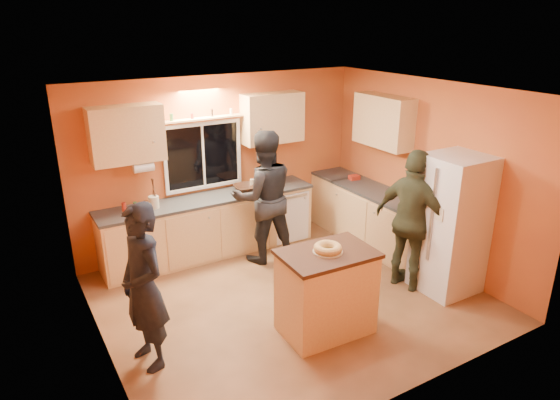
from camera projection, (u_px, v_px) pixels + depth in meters
ground at (291, 298)px, 6.35m from camera, size 4.50×4.50×0.00m
room_shell at (282, 167)px, 6.18m from camera, size 4.54×4.04×2.61m
back_counter at (233, 221)px, 7.58m from camera, size 4.23×0.62×0.90m
right_counter at (383, 222)px, 7.53m from camera, size 0.62×1.84×0.90m
refrigerator at (451, 225)px, 6.30m from camera, size 0.72×0.70×1.80m
island at (326, 291)px, 5.54m from camera, size 1.05×0.74×0.99m
bundt_pastry at (328, 248)px, 5.35m from camera, size 0.31×0.31×0.09m
person_left at (144, 288)px, 4.89m from camera, size 0.54×0.71×1.74m
person_center at (264, 197)px, 7.07m from camera, size 1.08×0.92×1.93m
person_right at (413, 221)px, 6.33m from camera, size 0.68×1.16×1.86m
mixing_bowl at (246, 188)px, 7.50m from camera, size 0.41×0.41×0.09m
utensil_crock at (154, 202)px, 6.81m from camera, size 0.14×0.14×0.17m
potted_plant at (429, 201)px, 6.71m from camera, size 0.28×0.25×0.28m
red_box at (354, 177)px, 8.03m from camera, size 0.17×0.14×0.07m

